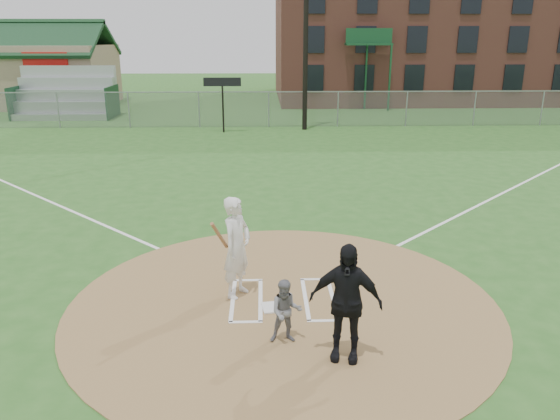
{
  "coord_description": "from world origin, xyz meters",
  "views": [
    {
      "loc": [
        -0.38,
        -9.67,
        5.03
      ],
      "look_at": [
        0.0,
        2.0,
        1.3
      ],
      "focal_mm": 35.0,
      "sensor_mm": 36.0,
      "label": 1
    }
  ],
  "objects_px": {
    "catcher": "(286,311)",
    "home_plate": "(274,307)",
    "umpire": "(345,302)",
    "batter_at_plate": "(237,247)"
  },
  "relations": [
    {
      "from": "catcher",
      "to": "home_plate",
      "type": "bearing_deg",
      "value": 97.86
    },
    {
      "from": "umpire",
      "to": "batter_at_plate",
      "type": "distance_m",
      "value": 2.95
    },
    {
      "from": "catcher",
      "to": "umpire",
      "type": "height_order",
      "value": "umpire"
    },
    {
      "from": "catcher",
      "to": "batter_at_plate",
      "type": "relative_size",
      "value": 0.55
    },
    {
      "from": "home_plate",
      "to": "batter_at_plate",
      "type": "distance_m",
      "value": 1.38
    },
    {
      "from": "umpire",
      "to": "batter_at_plate",
      "type": "bearing_deg",
      "value": 142.13
    },
    {
      "from": "catcher",
      "to": "batter_at_plate",
      "type": "height_order",
      "value": "batter_at_plate"
    },
    {
      "from": "umpire",
      "to": "batter_at_plate",
      "type": "height_order",
      "value": "batter_at_plate"
    },
    {
      "from": "home_plate",
      "to": "catcher",
      "type": "height_order",
      "value": "catcher"
    },
    {
      "from": "catcher",
      "to": "umpire",
      "type": "xyz_separation_m",
      "value": [
        0.92,
        -0.52,
        0.42
      ]
    }
  ]
}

